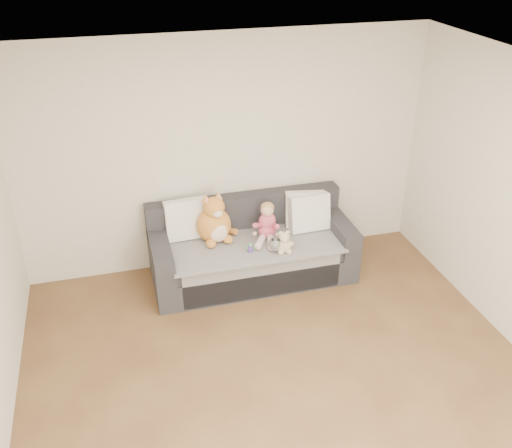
# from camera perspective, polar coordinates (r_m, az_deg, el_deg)

# --- Properties ---
(room_shell) EXTENTS (5.00, 5.00, 5.00)m
(room_shell) POSITION_cam_1_polar(r_m,az_deg,el_deg) (4.43, 2.91, -2.82)
(room_shell) COLOR brown
(room_shell) RESTS_ON ground
(sofa) EXTENTS (2.20, 0.94, 0.85)m
(sofa) POSITION_cam_1_polar(r_m,az_deg,el_deg) (6.33, -0.46, -2.68)
(sofa) COLOR #28282D
(sofa) RESTS_ON ground
(cushion_left) EXTENTS (0.49, 0.24, 0.45)m
(cushion_left) POSITION_cam_1_polar(r_m,az_deg,el_deg) (6.21, -6.91, 0.51)
(cushion_left) COLOR silver
(cushion_left) RESTS_ON sofa
(cushion_right_back) EXTENTS (0.47, 0.28, 0.42)m
(cushion_right_back) POSITION_cam_1_polar(r_m,az_deg,el_deg) (6.43, 4.93, 1.50)
(cushion_right_back) COLOR silver
(cushion_right_back) RESTS_ON sofa
(cushion_right_front) EXTENTS (0.46, 0.22, 0.43)m
(cushion_right_front) POSITION_cam_1_polar(r_m,az_deg,el_deg) (6.35, 5.35, 1.16)
(cushion_right_front) COLOR silver
(cushion_right_front) RESTS_ON sofa
(toddler) EXTENTS (0.31, 0.42, 0.42)m
(toddler) POSITION_cam_1_polar(r_m,az_deg,el_deg) (6.16, 1.10, 0.01)
(toddler) COLOR #D64B59
(toddler) RESTS_ON sofa
(plush_cat) EXTENTS (0.46, 0.43, 0.58)m
(plush_cat) POSITION_cam_1_polar(r_m,az_deg,el_deg) (6.13, -4.18, 0.15)
(plush_cat) COLOR #C1622B
(plush_cat) RESTS_ON sofa
(teddy_bear) EXTENTS (0.20, 0.15, 0.26)m
(teddy_bear) POSITION_cam_1_polar(r_m,az_deg,el_deg) (5.95, 2.82, -1.97)
(teddy_bear) COLOR tan
(teddy_bear) RESTS_ON sofa
(plush_cow) EXTENTS (0.15, 0.23, 0.19)m
(plush_cow) POSITION_cam_1_polar(r_m,az_deg,el_deg) (5.98, 1.95, -2.05)
(plush_cow) COLOR white
(plush_cow) RESTS_ON sofa
(sippy_cup) EXTENTS (0.09, 0.06, 0.10)m
(sippy_cup) POSITION_cam_1_polar(r_m,az_deg,el_deg) (5.97, -0.57, -2.33)
(sippy_cup) COLOR #613DA8
(sippy_cup) RESTS_ON sofa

